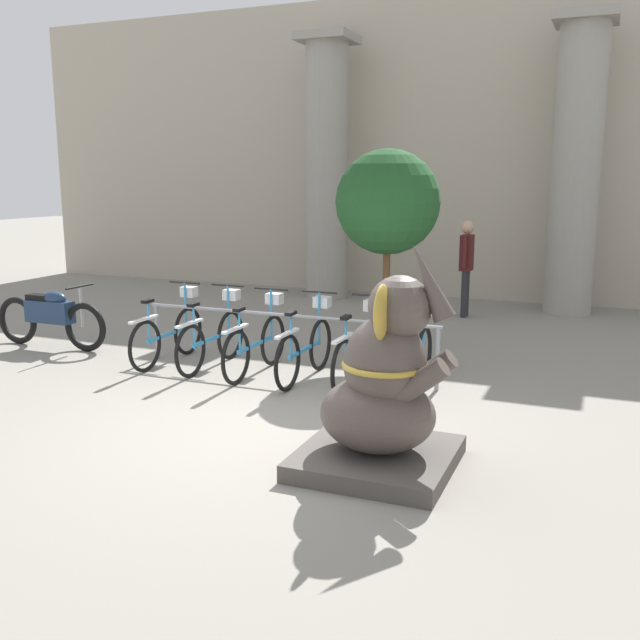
% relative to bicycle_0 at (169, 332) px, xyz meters
% --- Properties ---
extents(ground_plane, '(60.00, 60.00, 0.00)m').
position_rel_bicycle_0_xyz_m(ground_plane, '(2.33, -1.87, -0.40)').
color(ground_plane, gray).
extents(building_facade, '(20.00, 0.20, 6.00)m').
position_rel_bicycle_0_xyz_m(building_facade, '(2.33, 6.73, 2.60)').
color(building_facade, '#B2A893').
rests_on(building_facade, ground_plane).
extents(column_left, '(1.05, 1.05, 5.16)m').
position_rel_bicycle_0_xyz_m(column_left, '(-0.03, 5.73, 2.22)').
color(column_left, gray).
rests_on(column_left, ground_plane).
extents(column_right, '(1.05, 1.05, 5.16)m').
position_rel_bicycle_0_xyz_m(column_right, '(4.69, 5.73, 2.22)').
color(column_right, gray).
rests_on(column_right, ground_plane).
extents(bike_rack, '(3.97, 0.05, 0.77)m').
position_rel_bicycle_0_xyz_m(bike_rack, '(1.68, 0.08, 0.21)').
color(bike_rack, gray).
rests_on(bike_rack, ground_plane).
extents(bicycle_0, '(0.48, 1.66, 1.03)m').
position_rel_bicycle_0_xyz_m(bicycle_0, '(0.00, 0.00, 0.00)').
color(bicycle_0, black).
rests_on(bicycle_0, ground_plane).
extents(bicycle_1, '(0.48, 1.66, 1.03)m').
position_rel_bicycle_0_xyz_m(bicycle_1, '(0.67, -0.00, 0.00)').
color(bicycle_1, black).
rests_on(bicycle_1, ground_plane).
extents(bicycle_2, '(0.48, 1.66, 1.03)m').
position_rel_bicycle_0_xyz_m(bicycle_2, '(1.35, -0.06, 0.00)').
color(bicycle_2, black).
rests_on(bicycle_2, ground_plane).
extents(bicycle_3, '(0.48, 1.66, 1.03)m').
position_rel_bicycle_0_xyz_m(bicycle_3, '(2.02, -0.06, 0.00)').
color(bicycle_3, black).
rests_on(bicycle_3, ground_plane).
extents(bicycle_4, '(0.48, 1.66, 1.03)m').
position_rel_bicycle_0_xyz_m(bicycle_4, '(2.69, -0.04, 0.00)').
color(bicycle_4, black).
rests_on(bicycle_4, ground_plane).
extents(bicycle_5, '(0.48, 1.66, 1.03)m').
position_rel_bicycle_0_xyz_m(bicycle_5, '(3.37, -0.02, 0.00)').
color(bicycle_5, black).
rests_on(bicycle_5, ground_plane).
extents(elephant_statue, '(1.28, 1.28, 1.96)m').
position_rel_bicycle_0_xyz_m(elephant_statue, '(3.71, -2.31, 0.26)').
color(elephant_statue, '#4C4742').
rests_on(elephant_statue, ground_plane).
extents(motorcycle, '(1.96, 0.55, 0.95)m').
position_rel_bicycle_0_xyz_m(motorcycle, '(-2.06, 0.05, 0.06)').
color(motorcycle, black).
rests_on(motorcycle, ground_plane).
extents(person_pedestrian, '(0.22, 0.47, 1.69)m').
position_rel_bicycle_0_xyz_m(person_pedestrian, '(3.03, 4.68, 0.61)').
color(person_pedestrian, '#28282D').
rests_on(person_pedestrian, ground_plane).
extents(potted_tree, '(1.40, 1.40, 2.81)m').
position_rel_bicycle_0_xyz_m(potted_tree, '(2.57, 1.41, 1.59)').
color(potted_tree, brown).
rests_on(potted_tree, ground_plane).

